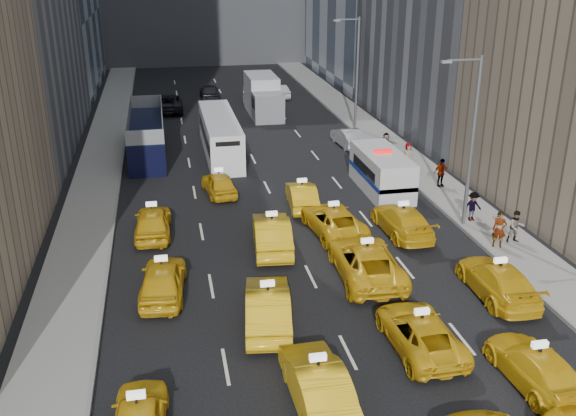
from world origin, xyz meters
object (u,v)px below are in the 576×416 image
(nypd_van, at_px, (382,172))
(city_bus, at_px, (220,136))
(double_decker, at_px, (147,133))
(pedestrian_0, at_px, (499,229))
(box_truck, at_px, (263,96))

(nypd_van, xyz_separation_m, city_bus, (-8.90, 9.51, 0.20))
(city_bus, bearing_deg, double_decker, 169.73)
(pedestrian_0, bearing_deg, nypd_van, 130.32)
(pedestrian_0, bearing_deg, box_truck, 125.62)
(box_truck, relative_size, pedestrian_0, 4.14)
(box_truck, bearing_deg, nypd_van, -84.37)
(double_decker, xyz_separation_m, pedestrian_0, (16.95, -19.67, -0.48))
(nypd_van, bearing_deg, pedestrian_0, -79.78)
(nypd_van, distance_m, box_truck, 21.17)
(nypd_van, height_order, city_bus, city_bus)
(city_bus, height_order, box_truck, box_truck)
(double_decker, height_order, box_truck, box_truck)
(box_truck, xyz_separation_m, pedestrian_0, (6.83, -29.92, -0.60))
(double_decker, distance_m, pedestrian_0, 25.97)
(city_bus, bearing_deg, pedestrian_0, -56.62)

